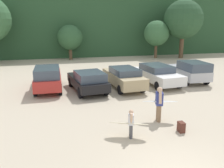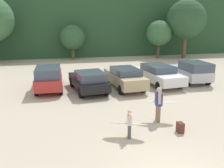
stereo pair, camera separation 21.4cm
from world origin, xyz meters
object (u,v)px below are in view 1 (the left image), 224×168
Objects in this scene: parked_car_red at (48,78)px; surfboard_cream at (129,123)px; parked_car_black at (88,80)px; parked_car_silver at (189,71)px; surfboard_white at (160,101)px; parked_car_tan at (124,77)px; parked_car_white at (157,74)px; person_child at (131,122)px; backpack_dropped at (181,127)px; person_adult at (159,102)px.

parked_car_red is 8.81m from surfboard_cream.
parked_car_black is 1.12× the size of parked_car_silver.
parked_car_tan is at bearing -74.09° from surfboard_white.
parked_car_silver is at bearing -90.28° from parked_car_red.
parked_car_tan is 2.85m from parked_car_white.
parked_car_silver reaches higher than surfboard_cream.
parked_car_red is at bearing -45.11° from surfboard_cream.
parked_car_tan is 7.83m from person_child.
parked_car_tan is 7.77m from surfboard_cream.
parked_car_white is at bearing 73.09° from backpack_dropped.
surfboard_white is 3.94× the size of backpack_dropped.
parked_car_white is at bearing -105.91° from person_child.
person_child is at bearing 179.31° from backpack_dropped.
parked_car_silver is at bearing -89.54° from parked_car_tan.
backpack_dropped is at bearing -164.73° from parked_car_black.
parked_car_white is (2.82, 0.44, -0.01)m from parked_car_tan.
person_adult reaches higher than surfboard_white.
parked_car_silver reaches higher than parked_car_tan.
parked_car_red is 0.97× the size of parked_car_tan.
person_adult is 0.96× the size of surfboard_cream.
person_child is (3.38, -8.24, -0.22)m from parked_car_red.
parked_car_silver reaches higher than person_adult.
person_child is 2.41m from surfboard_white.
parked_car_red is 8.64m from person_adult.
parked_car_tan is 4.01× the size of person_child.
person_child reaches higher than surfboard_white.
backpack_dropped is at bearing -159.84° from surfboard_cream.
parked_car_black is at bearing -61.86° from surfboard_cream.
surfboard_cream is (-0.07, 0.08, -0.09)m from person_child.
person_adult is at bearing 53.89° from surfboard_white.
person_adult is 1.62m from backpack_dropped.
surfboard_white is at bearing -127.37° from person_adult.
parked_car_silver is 9.23× the size of backpack_dropped.
backpack_dropped is (0.36, -1.45, -0.72)m from surfboard_white.
surfboard_white reaches higher than backpack_dropped.
parked_car_black is 2.68m from parked_car_tan.
parked_car_white is 2.73m from parked_car_silver.
backpack_dropped is at bearing 157.19° from parked_car_white.
parked_car_white reaches higher than surfboard_cream.
surfboard_white is (-5.54, -6.66, 0.05)m from parked_car_silver.
parked_car_white is at bearing -98.32° from surfboard_cream.
parked_car_tan is at bearing -96.39° from parked_car_red.
parked_car_tan is 7.65m from backpack_dropped.
parked_car_silver is (2.73, 0.05, 0.11)m from parked_car_white.
parked_car_black reaches higher than surfboard_white.
parked_car_tan reaches higher than backpack_dropped.
person_adult is (2.57, -5.85, 0.17)m from parked_car_black.
parked_car_white reaches higher than surfboard_white.
parked_car_tan is at bearing -82.00° from surfboard_cream.
person_child is at bearing 153.36° from surfboard_cream.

